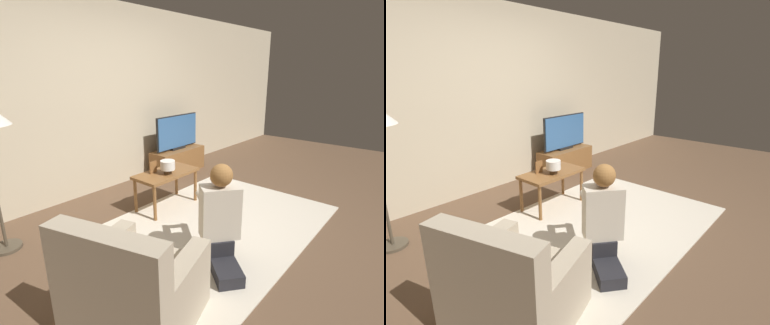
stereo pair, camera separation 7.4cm
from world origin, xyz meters
TOP-DOWN VIEW (x-y plane):
  - ground_plane at (0.00, 0.00)m, footprint 10.00×10.00m
  - wall_back at (0.00, 1.93)m, footprint 10.00×0.06m
  - rug at (0.00, 0.00)m, footprint 2.88×1.95m
  - tv_stand at (1.20, 1.60)m, footprint 0.99×0.38m
  - tv at (1.20, 1.60)m, footprint 0.94×0.08m
  - coffee_table at (0.06, 0.75)m, footprint 0.81×0.42m
  - armchair at (-1.41, -0.40)m, footprint 0.93×0.96m
  - person_kneeling at (-0.47, -0.45)m, footprint 0.71×0.79m
  - picture_frame at (-0.07, 0.84)m, footprint 0.11×0.01m
  - table_lamp at (0.02, 0.68)m, footprint 0.18×0.18m

SIDE VIEW (x-z plane):
  - ground_plane at x=0.00m, z-range 0.00..0.00m
  - rug at x=0.00m, z-range 0.00..0.02m
  - tv_stand at x=1.20m, z-range 0.00..0.40m
  - armchair at x=-1.41m, z-range -0.15..0.70m
  - coffee_table at x=0.06m, z-range 0.18..0.65m
  - person_kneeling at x=-0.47m, z-range 0.01..0.94m
  - picture_frame at x=-0.07m, z-range 0.48..0.63m
  - table_lamp at x=0.02m, z-range 0.50..0.67m
  - tv at x=1.20m, z-range 0.41..0.99m
  - wall_back at x=0.00m, z-range 0.00..2.60m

